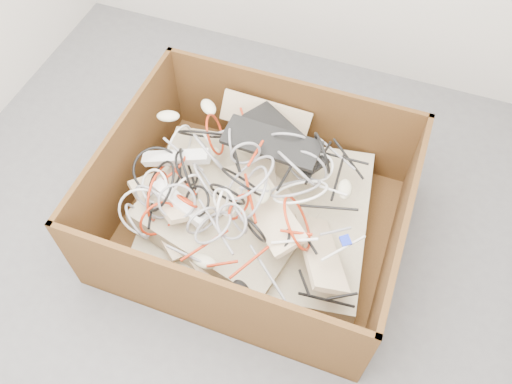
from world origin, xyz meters
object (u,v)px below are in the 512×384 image
(cardboard_box, at_px, (251,214))
(power_strip_left, at_px, (176,158))
(power_strip_right, at_px, (180,203))
(vga_plug, at_px, (345,241))

(cardboard_box, height_order, power_strip_left, cardboard_box)
(cardboard_box, distance_m, power_strip_right, 0.38)
(vga_plug, bearing_deg, power_strip_left, -138.26)
(cardboard_box, height_order, power_strip_right, cardboard_box)
(cardboard_box, xyz_separation_m, power_strip_right, (-0.26, -0.18, 0.21))
(cardboard_box, relative_size, power_strip_right, 4.53)
(power_strip_right, height_order, vga_plug, power_strip_right)
(power_strip_right, bearing_deg, cardboard_box, 52.71)
(power_strip_left, height_order, power_strip_right, power_strip_left)
(power_strip_right, bearing_deg, vga_plug, 22.41)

